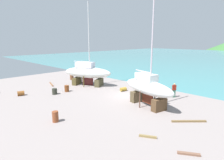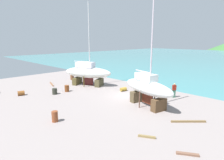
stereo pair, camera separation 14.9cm
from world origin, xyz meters
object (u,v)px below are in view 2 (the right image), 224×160
barrel_tipped_right (67,88)px  barrel_tipped_center (55,116)px  barrel_tar_black (21,93)px  barrel_rust_near (55,91)px  barrel_tipped_left (123,89)px  sailboat_far_slipway (148,88)px  sailboat_mid_port (88,72)px  barrel_blue_faded (72,77)px  worker (174,90)px

barrel_tipped_right → barrel_tipped_center: barrel_tipped_center is taller
barrel_tipped_right → barrel_tar_black: bearing=-116.4°
barrel_tipped_center → barrel_tipped_right: bearing=142.4°
barrel_rust_near → barrel_tipped_left: barrel_rust_near is taller
barrel_rust_near → barrel_tipped_right: barrel_tipped_right is taller
sailboat_far_slipway → barrel_rust_near: (-10.97, -4.77, -1.63)m
sailboat_far_slipway → sailboat_mid_port: size_ratio=0.90×
barrel_blue_faded → barrel_tipped_left: bearing=3.5°
sailboat_mid_port → barrel_rust_near: size_ratio=16.08×
barrel_blue_faded → sailboat_far_slipway: bearing=-6.4°
barrel_tar_black → barrel_tipped_right: barrel_tipped_right is taller
barrel_tar_black → barrel_blue_faded: 10.64m
sailboat_far_slipway → worker: sailboat_far_slipway is taller
barrel_blue_faded → sailboat_mid_port: bearing=-6.2°
barrel_tar_black → sailboat_mid_port: bearing=80.8°
barrel_tipped_left → barrel_tipped_right: barrel_tipped_right is taller
barrel_rust_near → barrel_tipped_right: 1.80m
barrel_tipped_right → barrel_tipped_center: size_ratio=0.92×
sailboat_mid_port → barrel_blue_faded: (-5.20, 0.56, -1.59)m
barrel_tipped_left → barrel_rust_near: bearing=-125.5°
sailboat_mid_port → barrel_rust_near: sailboat_mid_port is taller
sailboat_mid_port → barrel_blue_faded: bearing=147.9°
sailboat_far_slipway → barrel_rust_near: sailboat_far_slipway is taller
sailboat_mid_port → barrel_tipped_center: sailboat_mid_port is taller
barrel_blue_faded → barrel_rust_near: bearing=-47.3°
sailboat_far_slipway → barrel_tipped_right: 11.46m
worker → barrel_blue_faded: (-17.73, -2.88, -0.50)m
sailboat_far_slipway → barrel_tipped_right: sailboat_far_slipway is taller
barrel_tipped_right → sailboat_mid_port: bearing=103.0°
barrel_blue_faded → barrel_tar_black: bearing=-69.7°
barrel_tipped_left → sailboat_mid_port: bearing=-168.7°
barrel_tar_black → worker: bearing=42.5°
barrel_tar_black → barrel_tipped_left: (7.79, 10.67, -0.03)m
barrel_tipped_center → barrel_tar_black: bearing=175.2°
worker → barrel_tipped_left: size_ratio=2.11×
sailboat_far_slipway → barrel_blue_faded: bearing=-172.8°
barrel_tipped_center → sailboat_far_slipway: bearing=69.8°
sailboat_mid_port → barrel_tipped_right: (1.00, -4.34, -1.58)m
barrel_rust_near → barrel_blue_faded: barrel_blue_faded is taller
worker → barrel_tipped_center: (-3.84, -13.72, -0.45)m
sailboat_mid_port → barrel_tipped_left: size_ratio=14.58×
sailboat_mid_port → barrel_tipped_left: 6.63m
barrel_tar_black → barrel_tipped_left: size_ratio=0.95×
barrel_rust_near → barrel_blue_faded: bearing=132.7°
sailboat_far_slipway → barrel_tipped_left: (-5.69, 2.63, -1.74)m
sailboat_far_slipway → barrel_blue_faded: size_ratio=13.23×
sailboat_mid_port → worker: 13.04m
barrel_tar_black → barrel_tipped_center: (10.21, -0.86, 0.18)m
sailboat_far_slipway → barrel_tipped_center: 9.60m
worker → barrel_tipped_center: 14.25m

